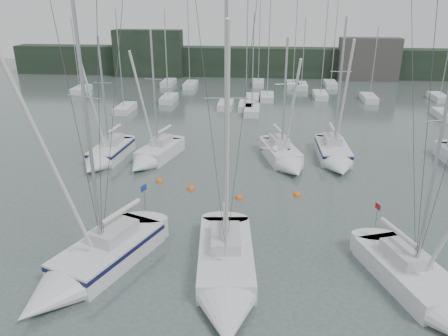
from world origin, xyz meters
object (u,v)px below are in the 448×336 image
object	(u,v)px
sailboat_near_left	(86,268)
sailboat_mid_d	(335,156)
sailboat_mid_a	(105,156)
sailboat_near_center	(226,281)
buoy_d	(191,189)
buoy_a	(239,198)
sailboat_mid_b	(152,156)
buoy_c	(160,181)
sailboat_mid_c	(285,158)
sailboat_near_right	(433,296)
buoy_b	(297,195)

from	to	relation	value
sailboat_near_left	sailboat_mid_d	bearing A→B (deg)	72.00
sailboat_mid_a	sailboat_near_center	bearing A→B (deg)	-48.83
sailboat_near_center	buoy_d	distance (m)	12.33
sailboat_near_center	sailboat_mid_d	bearing A→B (deg)	61.10
sailboat_near_left	sailboat_near_center	bearing A→B (deg)	19.71
sailboat_mid_d	buoy_a	world-z (taller)	sailboat_mid_d
buoy_a	sailboat_mid_b	bearing A→B (deg)	141.07
sailboat_mid_a	buoy_d	world-z (taller)	sailboat_mid_a
sailboat_mid_b	buoy_c	bearing A→B (deg)	-54.22
sailboat_mid_c	buoy_a	size ratio (longest dim) A/B	20.74
sailboat_near_left	buoy_d	xyz separation A→B (m)	(3.50, 11.51, -0.61)
sailboat_near_center	sailboat_near_right	xyz separation A→B (m)	(9.75, -0.23, 0.01)
sailboat_near_center	sailboat_mid_c	distance (m)	17.87
sailboat_near_center	sailboat_near_right	bearing A→B (deg)	-7.35
sailboat_mid_a	buoy_a	size ratio (longest dim) A/B	20.86
sailboat_near_left	sailboat_near_center	size ratio (longest dim) A/B	0.99
sailboat_near_right	sailboat_mid_b	bearing A→B (deg)	116.01
sailboat_mid_c	buoy_d	size ratio (longest dim) A/B	18.13
sailboat_mid_d	sailboat_near_left	bearing A→B (deg)	-131.13
buoy_a	buoy_d	size ratio (longest dim) A/B	0.87
sailboat_mid_d	buoy_c	distance (m)	15.31
sailboat_mid_b	buoy_b	world-z (taller)	sailboat_mid_b
sailboat_near_left	sailboat_near_center	distance (m)	7.26
buoy_a	sailboat_near_center	bearing A→B (deg)	-89.70
sailboat_near_center	buoy_c	world-z (taller)	sailboat_near_center
sailboat_near_center	sailboat_near_right	size ratio (longest dim) A/B	1.08
buoy_a	sailboat_mid_c	bearing A→B (deg)	63.38
sailboat_mid_b	sailboat_near_left	bearing A→B (deg)	-72.79
buoy_a	sailboat_near_left	bearing A→B (deg)	-124.95
buoy_d	sailboat_near_left	bearing A→B (deg)	-106.92
sailboat_mid_a	sailboat_mid_d	distance (m)	20.02
sailboat_near_center	sailboat_mid_a	world-z (taller)	sailboat_near_center
sailboat_near_left	buoy_c	bearing A→B (deg)	108.01
sailboat_mid_c	buoy_c	bearing A→B (deg)	-170.67
buoy_b	buoy_d	world-z (taller)	buoy_d
sailboat_mid_a	sailboat_mid_d	size ratio (longest dim) A/B	0.88
sailboat_near_left	buoy_a	world-z (taller)	sailboat_near_left
sailboat_near_left	sailboat_mid_d	xyz separation A→B (m)	(15.05, 18.23, -0.02)
buoy_d	sailboat_mid_c	bearing A→B (deg)	38.79
buoy_b	sailboat_near_center	bearing A→B (deg)	-109.91
sailboat_mid_a	buoy_a	bearing A→B (deg)	-21.62
sailboat_near_left	buoy_c	xyz separation A→B (m)	(0.78, 12.71, -0.61)
sailboat_mid_b	sailboat_mid_c	bearing A→B (deg)	17.11
sailboat_near_right	buoy_b	distance (m)	12.96
sailboat_near_center	sailboat_mid_a	xyz separation A→B (m)	(-12.14, 16.59, 0.08)
buoy_c	sailboat_mid_c	bearing A→B (deg)	24.80
sailboat_near_right	sailboat_mid_a	distance (m)	27.60
sailboat_mid_b	sailboat_mid_c	distance (m)	11.52
buoy_b	buoy_c	world-z (taller)	buoy_c
buoy_a	sailboat_mid_d	bearing A→B (deg)	45.27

